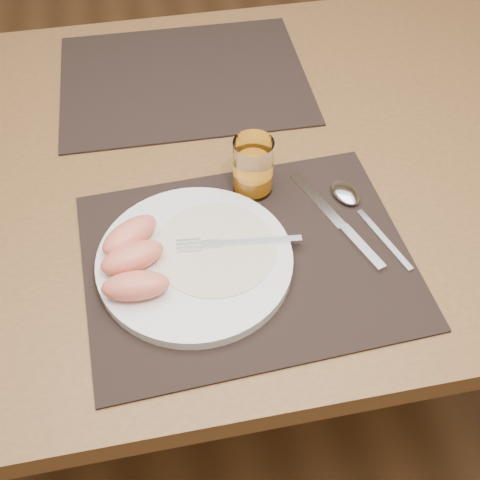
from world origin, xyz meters
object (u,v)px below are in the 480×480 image
placemat_near (247,259)px  table (220,192)px  plate (195,261)px  knife (343,227)px  fork (228,243)px  juice_glass (253,169)px  spoon (351,199)px  placemat_far (184,79)px

placemat_near → table: bearing=90.9°
plate → knife: (0.22, 0.03, -0.01)m
fork → plate: bearing=-164.3°
plate → juice_glass: size_ratio=2.94×
spoon → juice_glass: size_ratio=2.06×
placemat_far → juice_glass: size_ratio=4.90×
placemat_near → fork: 0.04m
table → knife: size_ratio=6.58×
placemat_near → placemat_far: bearing=93.9°
table → spoon: 0.25m
placemat_far → placemat_near: bearing=-86.1°
knife → placemat_near: bearing=-169.0°
placemat_far → fork: 0.42m
plate → fork: 0.05m
placemat_near → knife: knife is taller
placemat_far → plate: size_ratio=1.67×
table → placemat_near: placemat_near is taller
plate → table: bearing=72.2°
placemat_far → juice_glass: bearing=-77.8°
knife → juice_glass: 0.16m
spoon → table: bearing=141.1°
plate → knife: bearing=6.6°
fork → knife: (0.17, 0.01, -0.02)m
placemat_near → placemat_far: same height
fork → knife: bearing=3.8°
plate → knife: 0.22m
placemat_far → knife: size_ratio=2.11×
table → juice_glass: 0.16m
placemat_near → placemat_far: 0.44m
knife → spoon: bearing=60.3°
plate → juice_glass: (0.11, 0.13, 0.03)m
fork → spoon: size_ratio=0.93×
placemat_near → juice_glass: (0.04, 0.13, 0.04)m
spoon → placemat_far: bearing=119.4°
placemat_near → juice_glass: bearing=74.9°
placemat_near → juice_glass: 0.14m
table → fork: bearing=-95.7°
placemat_far → knife: knife is taller
placemat_near → spoon: spoon is taller
knife → placemat_far: bearing=113.4°
fork → spoon: bearing=16.5°
table → plate: 0.25m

